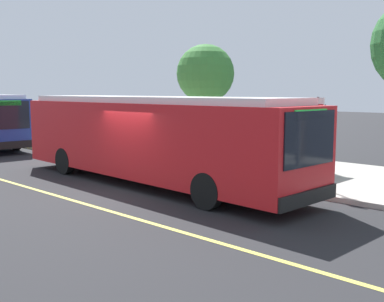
# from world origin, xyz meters

# --- Properties ---
(ground_plane) EXTENTS (120.00, 120.00, 0.00)m
(ground_plane) POSITION_xyz_m (0.00, 0.00, 0.00)
(ground_plane) COLOR #232326
(sidewalk_curb) EXTENTS (44.00, 6.40, 0.15)m
(sidewalk_curb) POSITION_xyz_m (0.00, 6.00, 0.07)
(sidewalk_curb) COLOR #A8A399
(sidewalk_curb) RESTS_ON ground_plane
(lane_stripe_center) EXTENTS (36.00, 0.14, 0.01)m
(lane_stripe_center) POSITION_xyz_m (0.00, -2.20, 0.00)
(lane_stripe_center) COLOR #E0D64C
(lane_stripe_center) RESTS_ON ground_plane
(transit_bus_main) EXTENTS (12.46, 3.07, 2.95)m
(transit_bus_main) POSITION_xyz_m (-0.40, 1.01, 1.62)
(transit_bus_main) COLOR red
(transit_bus_main) RESTS_ON ground_plane
(bus_shelter) EXTENTS (2.90, 1.60, 2.48)m
(bus_shelter) POSITION_xyz_m (1.24, 6.30, 1.92)
(bus_shelter) COLOR #333338
(bus_shelter) RESTS_ON sidewalk_curb
(waiting_bench) EXTENTS (1.60, 0.48, 0.95)m
(waiting_bench) POSITION_xyz_m (1.49, 6.28, 0.63)
(waiting_bench) COLOR brown
(waiting_bench) RESTS_ON sidewalk_curb
(route_sign_post) EXTENTS (0.44, 0.08, 2.80)m
(route_sign_post) POSITION_xyz_m (4.25, 3.81, 1.96)
(route_sign_post) COLOR #333338
(route_sign_post) RESTS_ON sidewalk_curb
(street_tree_near_shelter) EXTENTS (2.83, 2.83, 5.26)m
(street_tree_near_shelter) POSITION_xyz_m (-4.06, 7.85, 3.95)
(street_tree_near_shelter) COLOR brown
(street_tree_near_shelter) RESTS_ON sidewalk_curb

